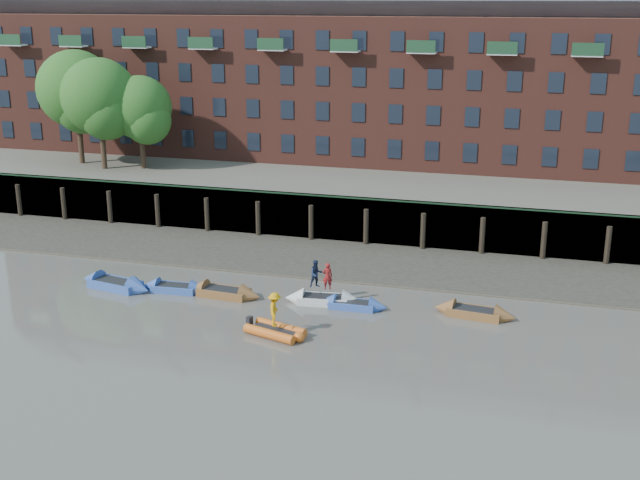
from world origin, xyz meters
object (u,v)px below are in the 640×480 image
at_px(rowboat_3, 323,300).
at_px(person_rib_crew, 275,309).
at_px(person_rower_b, 316,274).
at_px(person_rower_a, 327,276).
at_px(rowboat_1, 175,288).
at_px(rowboat_2, 224,292).
at_px(rib_tender, 277,331).
at_px(rowboat_0, 115,284).
at_px(rowboat_4, 353,305).
at_px(rowboat_6, 474,312).

bearing_deg(rowboat_3, person_rib_crew, -110.54).
relative_size(rowboat_3, person_rower_b, 2.85).
bearing_deg(rowboat_3, person_rower_a, 7.61).
distance_m(rowboat_3, person_rower_a, 1.44).
bearing_deg(rowboat_1, person_rower_a, -0.06).
distance_m(rowboat_2, rib_tender, 6.60).
xyz_separation_m(rowboat_0, rowboat_4, (14.42, 0.74, -0.05)).
distance_m(rowboat_1, rib_tender, 9.07).
distance_m(rowboat_0, rowboat_3, 12.68).
distance_m(rowboat_0, rowboat_6, 21.16).
bearing_deg(rowboat_1, rowboat_0, -176.54).
height_order(rowboat_3, rowboat_6, rowboat_6).
bearing_deg(rowboat_4, person_rower_b, 167.26).
bearing_deg(rowboat_6, person_rower_b, -172.54).
xyz_separation_m(rowboat_0, rowboat_6, (21.12, 1.36, -0.02)).
distance_m(rowboat_1, person_rib_crew, 9.05).
distance_m(person_rower_a, person_rib_crew, 5.25).
height_order(rowboat_2, rowboat_4, rowboat_2).
distance_m(rowboat_1, rowboat_3, 8.98).
distance_m(rowboat_1, rowboat_4, 10.75).
distance_m(rib_tender, person_rower_a, 5.41).
bearing_deg(person_rower_a, rowboat_4, 145.67).
bearing_deg(rib_tender, person_rower_a, 92.87).
bearing_deg(rowboat_2, rowboat_0, -171.51).
bearing_deg(rib_tender, person_rib_crew, -167.07).
bearing_deg(rowboat_4, person_rower_a, 167.72).
bearing_deg(rowboat_3, rowboat_6, -4.67).
distance_m(rowboat_1, person_rower_a, 9.33).
xyz_separation_m(rowboat_1, rib_tender, (7.90, -4.47, 0.03)).
xyz_separation_m(rowboat_1, person_rib_crew, (7.78, -4.46, 1.22)).
relative_size(person_rower_a, person_rib_crew, 0.86).
relative_size(rowboat_2, rib_tender, 1.39).
bearing_deg(person_rib_crew, person_rower_b, -21.12).
relative_size(rowboat_0, rowboat_2, 1.09).
height_order(rowboat_0, rowboat_1, rowboat_0).
height_order(rib_tender, person_rib_crew, person_rib_crew).
distance_m(rowboat_6, rib_tender, 10.95).
height_order(rowboat_1, rowboat_2, rowboat_2).
distance_m(rib_tender, person_rib_crew, 1.19).
height_order(rib_tender, person_rower_b, person_rower_b).
bearing_deg(rowboat_1, rowboat_3, -0.36).
bearing_deg(rowboat_3, rowboat_2, 177.50).
height_order(rowboat_0, person_rib_crew, person_rib_crew).
bearing_deg(person_rower_a, rib_tender, 52.68).
height_order(rowboat_1, rowboat_6, rowboat_6).
distance_m(rowboat_0, rowboat_4, 14.44).
distance_m(rowboat_1, person_rower_b, 8.65).
bearing_deg(rib_tender, rowboat_0, 178.22).
relative_size(rowboat_4, person_rib_crew, 2.20).
distance_m(rowboat_4, person_rib_crew, 5.72).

